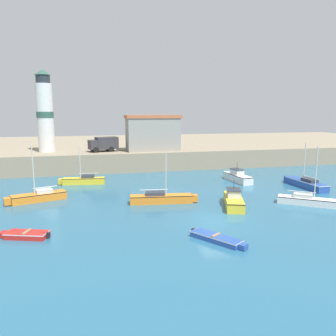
# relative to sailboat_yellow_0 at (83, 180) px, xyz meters

# --- Properties ---
(ground_plane) EXTENTS (200.00, 200.00, 0.00)m
(ground_plane) POSITION_rel_sailboat_yellow_0_xyz_m (10.65, -17.17, -0.49)
(ground_plane) COLOR #28607F
(quay_seawall) EXTENTS (120.00, 40.00, 2.87)m
(quay_seawall) POSITION_rel_sailboat_yellow_0_xyz_m (10.65, 25.99, 0.95)
(quay_seawall) COLOR gray
(quay_seawall) RESTS_ON ground
(sailboat_yellow_0) EXTENTS (5.66, 1.79, 4.77)m
(sailboat_yellow_0) POSITION_rel_sailboat_yellow_0_xyz_m (0.00, 0.00, 0.00)
(sailboat_yellow_0) COLOR yellow
(sailboat_yellow_0) RESTS_ON ground
(sailboat_orange_1) EXTENTS (6.73, 2.00, 4.94)m
(sailboat_orange_1) POSITION_rel_sailboat_yellow_0_xyz_m (7.60, -10.70, -0.00)
(sailboat_orange_1) COLOR orange
(sailboat_orange_1) RESTS_ON ground
(sailboat_blue_2) EXTENTS (1.68, 6.86, 5.29)m
(sailboat_blue_2) POSITION_rel_sailboat_yellow_0_xyz_m (25.59, -8.11, 0.01)
(sailboat_blue_2) COLOR #284C9E
(sailboat_blue_2) RESTS_ON ground
(sailboat_orange_3) EXTENTS (5.86, 3.01, 5.62)m
(sailboat_orange_3) POSITION_rel_sailboat_yellow_0_xyz_m (-4.31, -7.10, -0.01)
(sailboat_orange_3) COLOR orange
(sailboat_orange_3) RESTS_ON ground
(dinghy_blue_4) EXTENTS (3.02, 3.92, 0.49)m
(dinghy_blue_4) POSITION_rel_sailboat_yellow_0_xyz_m (9.13, -21.13, -0.26)
(dinghy_blue_4) COLOR #284C9E
(dinghy_blue_4) RESTS_ON ground
(dinghy_red_5) EXTENTS (3.60, 2.10, 0.49)m
(dinghy_red_5) POSITION_rel_sailboat_yellow_0_xyz_m (-3.79, -17.23, -0.26)
(dinghy_red_5) COLOR red
(dinghy_red_5) RESTS_ON ground
(sailboat_white_6) EXTENTS (5.61, 4.55, 5.69)m
(sailboat_white_6) POSITION_rel_sailboat_yellow_0_xyz_m (21.19, -14.81, -0.04)
(sailboat_white_6) COLOR white
(sailboat_white_6) RESTS_ON ground
(motorboat_white_7) EXTENTS (1.92, 5.64, 2.53)m
(motorboat_white_7) POSITION_rel_sailboat_yellow_0_xyz_m (19.23, -3.07, 0.13)
(motorboat_white_7) COLOR white
(motorboat_white_7) RESTS_ON ground
(motorboat_yellow_8) EXTENTS (3.20, 5.83, 2.52)m
(motorboat_yellow_8) POSITION_rel_sailboat_yellow_0_xyz_m (13.97, -13.30, 0.11)
(motorboat_yellow_8) COLOR yellow
(motorboat_yellow_8) RESTS_ON ground
(lighthouse) EXTENTS (2.46, 2.46, 12.14)m
(lighthouse) POSITION_rel_sailboat_yellow_0_xyz_m (-5.35, 11.46, 8.25)
(lighthouse) COLOR silver
(lighthouse) RESTS_ON quay_seawall
(harbor_shed_near_wharf) EXTENTS (8.44, 4.63, 5.53)m
(harbor_shed_near_wharf) POSITION_rel_sailboat_yellow_0_xyz_m (10.65, 9.58, 5.17)
(harbor_shed_near_wharf) COLOR gray
(harbor_shed_near_wharf) RESTS_ON quay_seawall
(truck_on_quay) EXTENTS (4.66, 3.01, 2.20)m
(truck_on_quay) POSITION_rel_sailboat_yellow_0_xyz_m (3.03, 9.87, 3.60)
(truck_on_quay) COLOR #333338
(truck_on_quay) RESTS_ON quay_seawall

